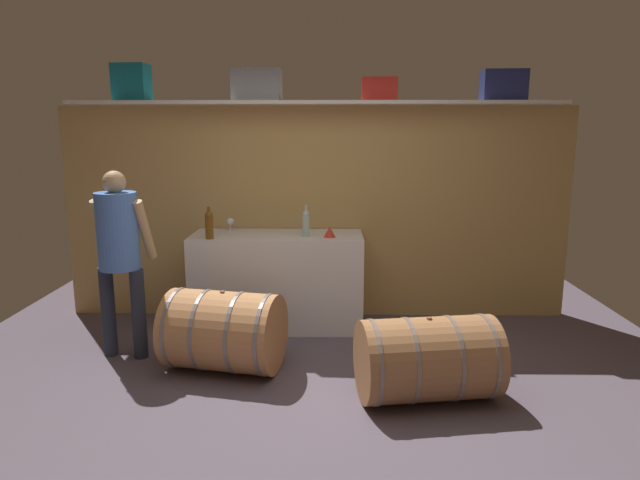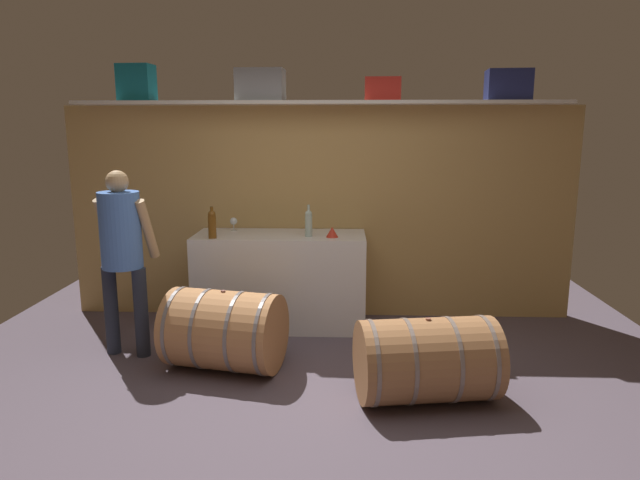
% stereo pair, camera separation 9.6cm
% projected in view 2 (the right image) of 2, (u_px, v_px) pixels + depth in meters
% --- Properties ---
extents(ground_plane, '(6.12, 7.32, 0.02)m').
position_uv_depth(ground_plane, '(312.00, 380.00, 4.22)').
color(ground_plane, '#584C58').
extents(back_wall_panel, '(4.92, 0.10, 2.06)m').
position_uv_depth(back_wall_panel, '(320.00, 213.00, 5.53)').
color(back_wall_panel, tan).
rests_on(back_wall_panel, ground).
extents(high_shelf_board, '(4.53, 0.40, 0.03)m').
position_uv_depth(high_shelf_board, '(320.00, 103.00, 5.18)').
color(high_shelf_board, silver).
rests_on(high_shelf_board, back_wall_panel).
extents(toolcase_teal, '(0.32, 0.24, 0.33)m').
position_uv_depth(toolcase_teal, '(137.00, 83.00, 5.21)').
color(toolcase_teal, '#147286').
rests_on(toolcase_teal, high_shelf_board).
extents(toolcase_grey, '(0.45, 0.29, 0.29)m').
position_uv_depth(toolcase_grey, '(261.00, 85.00, 5.17)').
color(toolcase_grey, gray).
rests_on(toolcase_grey, high_shelf_board).
extents(toolcase_red, '(0.34, 0.29, 0.21)m').
position_uv_depth(toolcase_red, '(383.00, 89.00, 5.13)').
color(toolcase_red, red).
rests_on(toolcase_red, high_shelf_board).
extents(toolcase_navy, '(0.41, 0.31, 0.27)m').
position_uv_depth(toolcase_navy, '(508.00, 85.00, 5.08)').
color(toolcase_navy, navy).
rests_on(toolcase_navy, high_shelf_board).
extents(work_cabinet, '(1.58, 0.62, 0.88)m').
position_uv_depth(work_cabinet, '(281.00, 280.00, 5.30)').
color(work_cabinet, white).
rests_on(work_cabinet, ground).
extents(wine_bottle_clear, '(0.07, 0.07, 0.29)m').
position_uv_depth(wine_bottle_clear, '(309.00, 223.00, 5.08)').
color(wine_bottle_clear, '#B0C8BB').
rests_on(wine_bottle_clear, work_cabinet).
extents(wine_bottle_amber, '(0.07, 0.07, 0.29)m').
position_uv_depth(wine_bottle_amber, '(212.00, 224.00, 4.99)').
color(wine_bottle_amber, brown).
rests_on(wine_bottle_amber, work_cabinet).
extents(wine_glass, '(0.07, 0.07, 0.13)m').
position_uv_depth(wine_glass, '(234.00, 222.00, 5.37)').
color(wine_glass, white).
rests_on(wine_glass, work_cabinet).
extents(red_funnel, '(0.11, 0.11, 0.09)m').
position_uv_depth(red_funnel, '(332.00, 232.00, 5.06)').
color(red_funnel, red).
rests_on(red_funnel, work_cabinet).
extents(wine_barrel_near, '(0.97, 0.78, 0.63)m').
position_uv_depth(wine_barrel_near, '(224.00, 330.00, 4.35)').
color(wine_barrel_near, '#BC804F').
rests_on(wine_barrel_near, ground).
extents(wine_barrel_far, '(1.01, 0.71, 0.59)m').
position_uv_depth(wine_barrel_far, '(427.00, 360.00, 3.84)').
color(wine_barrel_far, '#9C6940').
rests_on(wine_barrel_far, ground).
extents(winemaker_pouring, '(0.49, 0.43, 1.53)m').
position_uv_depth(winemaker_pouring, '(122.00, 244.00, 4.51)').
color(winemaker_pouring, '#272D3B').
rests_on(winemaker_pouring, ground).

